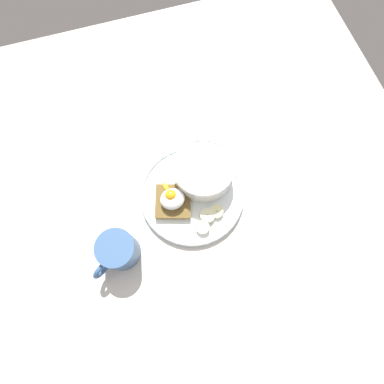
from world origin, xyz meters
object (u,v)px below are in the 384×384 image
Objects in this scene: toast_slice at (173,202)px; poached_egg at (172,198)px; banana_slice_front at (207,216)px; banana_slice_back at (217,211)px; oatmeal_bowl at (203,172)px; banana_slice_left at (204,227)px; coffee_mug at (118,251)px.

poached_egg is at bearing -80.63° from toast_slice.
toast_slice and banana_slice_front have the same top height.
banana_slice_back is at bearing -171.75° from banana_slice_front.
oatmeal_bowl reaches higher than poached_egg.
toast_slice is 9.50cm from banana_slice_left.
coffee_mug is (19.69, -0.08, 2.68)cm from banana_slice_left.
poached_egg is 10.04cm from banana_slice_left.
banana_slice_front is at bearing -173.80° from coffee_mug.
oatmeal_bowl is 1.35× the size of coffee_mug.
oatmeal_bowl is 2.81× the size of banana_slice_front.
toast_slice is 8.78cm from banana_slice_front.
oatmeal_bowl reaches higher than banana_slice_back.
toast_slice reaches higher than banana_slice_left.
banana_slice_back is (-2.45, -0.35, -0.11)cm from banana_slice_front.
oatmeal_bowl is 10.52cm from banana_slice_front.
banana_slice_back is (-4.09, -2.75, -0.07)cm from banana_slice_left.
oatmeal_bowl is at bearing -101.74° from banana_slice_front.
oatmeal_bowl is at bearing -106.70° from banana_slice_left.
poached_egg reaches higher than banana_slice_back.
toast_slice is 10.60cm from banana_slice_back.
banana_slice_front is at bearing -124.48° from banana_slice_left.
poached_egg is (8.87, 4.20, 0.18)cm from oatmeal_bowl.
coffee_mug is (23.42, 12.36, 0.28)cm from oatmeal_bowl.
poached_egg reaches higher than banana_slice_front.
coffee_mug reaches higher than toast_slice.
banana_slice_front is (2.09, 10.04, -2.36)cm from oatmeal_bowl.
banana_slice_front is at bearing 140.25° from toast_slice.
banana_slice_front is 0.48× the size of coffee_mug.
banana_slice_back is at bearing 149.30° from poached_egg.
banana_slice_left is (1.65, 2.40, -0.04)cm from banana_slice_front.
toast_slice is 0.98× the size of coffee_mug.
coffee_mug reaches higher than oatmeal_bowl.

